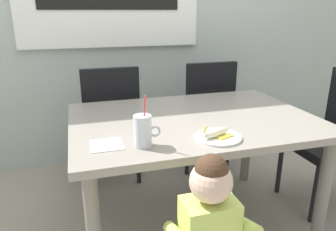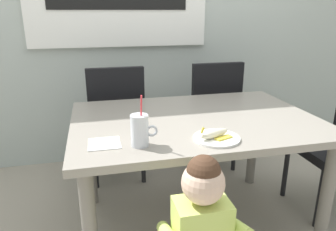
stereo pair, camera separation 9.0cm
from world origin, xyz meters
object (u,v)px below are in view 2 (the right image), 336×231
at_px(milk_cup, 140,132).
at_px(dining_chair_right, 211,110).
at_px(peeled_banana, 215,134).
at_px(paper_napkin, 104,143).
at_px(dining_table, 195,132).
at_px(dining_chair_left, 116,118).
at_px(snack_plate, 216,138).
at_px(toddler_standing, 201,227).

bearing_deg(milk_cup, dining_chair_right, 54.40).
distance_m(peeled_banana, paper_napkin, 0.53).
height_order(dining_table, milk_cup, milk_cup).
bearing_deg(peeled_banana, dining_chair_left, 110.66).
relative_size(snack_plate, paper_napkin, 1.53).
height_order(dining_chair_left, peeled_banana, dining_chair_left).
bearing_deg(peeled_banana, milk_cup, 177.45).
height_order(snack_plate, peeled_banana, peeled_banana).
bearing_deg(peeled_banana, dining_table, 87.98).
bearing_deg(snack_plate, dining_chair_right, 70.12).
bearing_deg(paper_napkin, snack_plate, -7.47).
relative_size(dining_table, dining_chair_left, 1.48).
bearing_deg(toddler_standing, milk_cup, 118.09).
bearing_deg(toddler_standing, snack_plate, 61.21).
height_order(snack_plate, paper_napkin, snack_plate).
bearing_deg(dining_chair_left, toddler_standing, 99.21).
distance_m(dining_chair_left, dining_chair_right, 0.81).
bearing_deg(dining_chair_left, snack_plate, 111.26).
xyz_separation_m(dining_table, toddler_standing, (-0.19, -0.68, -0.13)).
xyz_separation_m(dining_table, paper_napkin, (-0.54, -0.27, 0.10)).
distance_m(dining_chair_left, paper_napkin, 1.02).
distance_m(toddler_standing, paper_napkin, 0.58).
relative_size(dining_chair_right, paper_napkin, 6.40).
distance_m(dining_chair_left, snack_plate, 1.16).
bearing_deg(toddler_standing, dining_table, 74.64).
bearing_deg(toddler_standing, dining_chair_right, 67.89).
distance_m(dining_table, snack_plate, 0.35).
bearing_deg(paper_napkin, dining_chair_right, 47.47).
relative_size(milk_cup, snack_plate, 1.09).
bearing_deg(dining_chair_right, dining_chair_left, 1.52).
height_order(milk_cup, paper_napkin, milk_cup).
bearing_deg(paper_napkin, peeled_banana, -7.90).
distance_m(snack_plate, paper_napkin, 0.54).
relative_size(milk_cup, peeled_banana, 1.43).
bearing_deg(dining_table, toddler_standing, -105.36).
height_order(dining_chair_left, milk_cup, milk_cup).
relative_size(dining_chair_left, dining_chair_right, 1.00).
distance_m(dining_table, paper_napkin, 0.61).
distance_m(milk_cup, snack_plate, 0.38).
bearing_deg(milk_cup, toddler_standing, -61.91).
relative_size(toddler_standing, paper_napkin, 5.59).
xyz_separation_m(dining_chair_right, peeled_banana, (-0.40, -1.09, 0.24)).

